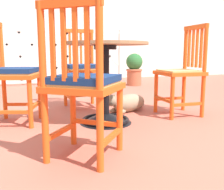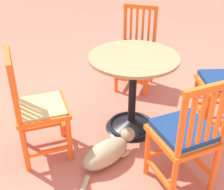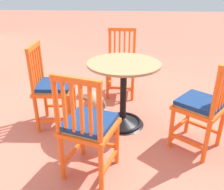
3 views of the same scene
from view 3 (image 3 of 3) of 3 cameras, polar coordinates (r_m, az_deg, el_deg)
ground_plane at (r=2.74m, az=1.14°, el=-7.53°), size 24.00×24.00×0.00m
cafe_table at (r=2.66m, az=2.62°, el=-1.55°), size 0.76×0.76×0.73m
orange_chair_facing_out at (r=2.36m, az=20.43°, el=-2.50°), size 0.56×0.56×0.91m
orange_chair_by_planter at (r=3.38m, az=2.15°, el=7.07°), size 0.41×0.41×0.91m
orange_chair_near_fence at (r=2.67m, az=-13.80°, el=1.66°), size 0.42×0.42×0.91m
orange_chair_at_corner at (r=1.92m, az=-5.61°, el=-7.46°), size 0.50×0.50×0.91m
tabby_cat at (r=3.08m, az=-3.70°, el=-1.61°), size 0.62×0.49×0.23m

